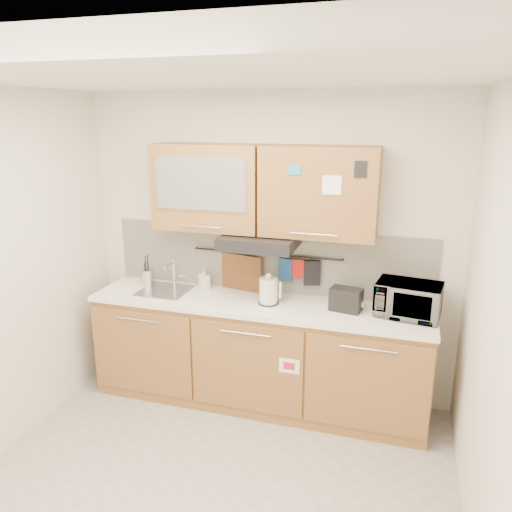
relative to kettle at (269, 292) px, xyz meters
The scene contains 20 objects.
floor 1.57m from the kettle, 94.78° to the right, with size 3.20×3.20×0.00m, color #9E9993.
ceiling 1.97m from the kettle, 94.78° to the right, with size 3.20×3.20×0.00m, color white.
wall_back 0.43m from the kettle, 107.12° to the left, with size 3.20×3.20×0.00m, color silver.
wall_right 1.93m from the kettle, 38.16° to the right, with size 3.00×3.00×0.00m, color silver.
base_cabinet 0.63m from the kettle, behind, with size 2.80×0.64×0.88m.
countertop 0.16m from the kettle, behind, with size 2.82×0.62×0.04m, color white.
backsplash 0.37m from the kettle, 107.75° to the left, with size 2.80×0.02×0.56m, color silver.
upper_cabinets 0.83m from the kettle, 125.86° to the left, with size 1.82×0.37×0.70m.
range_hood 0.41m from the kettle, 144.57° to the left, with size 0.60×0.46×0.10m, color black.
sink 0.95m from the kettle, behind, with size 0.42×0.40×0.26m.
utensil_rail 0.37m from the kettle, 110.06° to the left, with size 0.02×0.02×1.30m, color black.
utensil_crock 1.18m from the kettle, behind, with size 0.12×0.12×0.28m.
kettle is the anchor object (origin of this frame).
toaster 0.62m from the kettle, ahead, with size 0.26×0.19×0.18m.
microwave 1.09m from the kettle, ahead, with size 0.47×0.32×0.26m, color #999999.
soap_bottle 0.67m from the kettle, 163.40° to the left, with size 0.09×0.09×0.19m, color #999999.
cutting_board 0.41m from the kettle, 141.10° to the left, with size 0.39×0.03×0.48m, color brown.
oven_mitt 0.29m from the kettle, 73.33° to the left, with size 0.12×0.03×0.20m, color navy.
dark_pouch 0.41m from the kettle, 39.93° to the left, with size 0.14×0.04×0.21m, color black.
pot_holder 0.35m from the kettle, 51.82° to the left, with size 0.13×0.02×0.16m, color red.
Camera 1 is at (1.11, -2.49, 2.40)m, focal length 35.00 mm.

